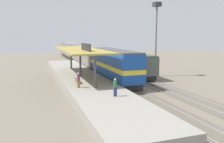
% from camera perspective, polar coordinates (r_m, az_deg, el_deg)
% --- Properties ---
extents(ground_plane, '(120.00, 120.00, 0.00)m').
position_cam_1_polar(ground_plane, '(35.67, 2.85, -1.91)').
color(ground_plane, '#706656').
extents(track_near, '(3.20, 110.00, 0.16)m').
position_cam_1_polar(track_near, '(34.98, -0.19, -2.06)').
color(track_near, '#5F5649').
rests_on(track_near, ground).
extents(track_far, '(3.20, 110.00, 0.16)m').
position_cam_1_polar(track_far, '(36.70, 6.62, -1.60)').
color(track_far, '#5F5649').
rests_on(track_far, ground).
extents(platform, '(6.00, 44.00, 0.90)m').
position_cam_1_polar(platform, '(33.72, -7.61, -1.82)').
color(platform, gray).
rests_on(platform, ground).
extents(station_canopy, '(5.20, 18.00, 4.70)m').
position_cam_1_polar(station_canopy, '(33.13, -7.72, 5.11)').
color(station_canopy, '#47474C').
rests_on(station_canopy, platform).
extents(platform_bench, '(0.44, 1.70, 0.50)m').
position_cam_1_polar(platform_bench, '(28.64, -8.45, -1.90)').
color(platform_bench, '#333338').
rests_on(platform_bench, platform).
extents(locomotive, '(2.93, 14.43, 4.44)m').
position_cam_1_polar(locomotive, '(33.55, 0.44, 1.59)').
color(locomotive, '#28282D').
rests_on(locomotive, track_near).
extents(passenger_carriage_front, '(2.90, 20.00, 4.24)m').
position_cam_1_polar(passenger_carriage_front, '(50.79, -6.39, 3.86)').
color(passenger_carriage_front, '#28282D').
rests_on(passenger_carriage_front, track_near).
extents(passenger_carriage_rear, '(2.90, 20.00, 4.24)m').
position_cam_1_polar(passenger_carriage_rear, '(71.18, -10.12, 5.16)').
color(passenger_carriage_rear, '#28282D').
rests_on(passenger_carriage_rear, track_near).
extents(freight_car, '(2.80, 12.00, 3.54)m').
position_cam_1_polar(freight_car, '(38.62, 5.09, 1.84)').
color(freight_car, '#28282D').
rests_on(freight_car, track_far).
extents(light_mast, '(1.10, 1.10, 11.70)m').
position_cam_1_polar(light_mast, '(38.36, 10.71, 11.30)').
color(light_mast, slate).
rests_on(light_mast, ground).
extents(person_waiting, '(0.34, 0.34, 1.71)m').
position_cam_1_polar(person_waiting, '(22.08, 0.79, -3.62)').
color(person_waiting, navy).
rests_on(person_waiting, platform).
extents(person_walking, '(0.34, 0.34, 1.71)m').
position_cam_1_polar(person_walking, '(25.95, -8.14, -1.85)').
color(person_walking, olive).
rests_on(person_walking, platform).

